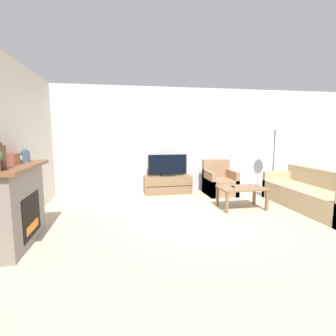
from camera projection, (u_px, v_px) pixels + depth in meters
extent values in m
plane|color=tan|center=(199.00, 219.00, 4.74)|extent=(24.00, 24.00, 0.00)
cube|color=silver|center=(173.00, 140.00, 6.89)|extent=(12.00, 0.06, 2.70)
cube|color=beige|center=(12.00, 146.00, 4.00)|extent=(0.06, 12.00, 2.70)
cube|color=slate|center=(17.00, 207.00, 3.60)|extent=(0.36, 1.30, 1.06)
cube|color=black|center=(32.00, 215.00, 3.65)|extent=(0.01, 0.72, 0.59)
cube|color=orange|center=(33.00, 226.00, 3.67)|extent=(0.01, 0.50, 0.12)
cube|color=brown|center=(16.00, 167.00, 3.53)|extent=(0.48, 1.42, 0.05)
cylinder|color=#512D23|center=(0.00, 158.00, 3.09)|extent=(0.13, 0.13, 0.29)
cylinder|color=#994C3D|center=(11.00, 160.00, 3.41)|extent=(0.09, 0.09, 0.17)
sphere|color=#994C3D|center=(11.00, 153.00, 3.40)|extent=(0.05, 0.05, 0.05)
cylinder|color=#385670|center=(26.00, 156.00, 3.93)|extent=(0.12, 0.12, 0.16)
sphere|color=#385670|center=(25.00, 150.00, 3.92)|extent=(0.07, 0.07, 0.07)
cube|color=brown|center=(18.00, 159.00, 3.65)|extent=(0.07, 0.11, 0.15)
cylinder|color=white|center=(21.00, 158.00, 3.66)|extent=(0.00, 0.08, 0.08)
cube|color=brown|center=(168.00, 184.00, 6.71)|extent=(1.19, 0.48, 0.45)
cube|color=black|center=(169.00, 186.00, 6.47)|extent=(1.17, 0.01, 0.01)
cube|color=black|center=(168.00, 175.00, 6.68)|extent=(0.35, 0.18, 0.04)
cube|color=black|center=(168.00, 165.00, 6.64)|extent=(0.99, 0.03, 0.50)
cube|color=black|center=(168.00, 165.00, 6.62)|extent=(0.91, 0.01, 0.45)
cube|color=#937051|center=(220.00, 187.00, 6.56)|extent=(0.70, 0.76, 0.40)
cube|color=#937051|center=(216.00, 168.00, 6.80)|extent=(0.70, 0.14, 0.45)
cube|color=#937051|center=(209.00, 183.00, 6.49)|extent=(0.10, 0.76, 0.60)
cube|color=#937051|center=(231.00, 182.00, 6.60)|extent=(0.10, 0.76, 0.60)
cube|color=brown|center=(242.00, 188.00, 5.33)|extent=(0.92, 0.57, 0.03)
cube|color=brown|center=(227.00, 203.00, 5.04)|extent=(0.05, 0.05, 0.41)
cube|color=brown|center=(267.00, 201.00, 5.20)|extent=(0.05, 0.05, 0.41)
cube|color=brown|center=(217.00, 197.00, 5.52)|extent=(0.05, 0.05, 0.41)
cube|color=brown|center=(254.00, 195.00, 5.68)|extent=(0.05, 0.05, 0.41)
cube|color=black|center=(233.00, 187.00, 5.35)|extent=(0.07, 0.15, 0.02)
cube|color=tan|center=(310.00, 199.00, 5.31)|extent=(0.83, 2.26, 0.42)
cube|color=tan|center=(326.00, 179.00, 5.32)|extent=(0.16, 2.26, 0.36)
cube|color=tan|center=(279.00, 184.00, 6.35)|extent=(0.83, 0.11, 0.62)
cylinder|color=black|center=(272.00, 192.00, 6.79)|extent=(0.30, 0.30, 0.01)
cylinder|color=brown|center=(273.00, 161.00, 6.68)|extent=(0.03, 0.03, 1.60)
cone|color=beige|center=(275.00, 125.00, 6.56)|extent=(0.29, 0.29, 0.22)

